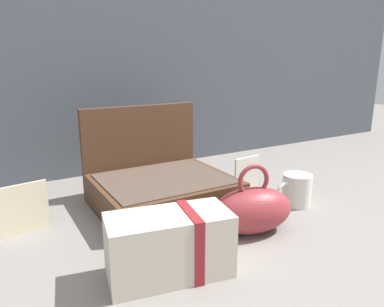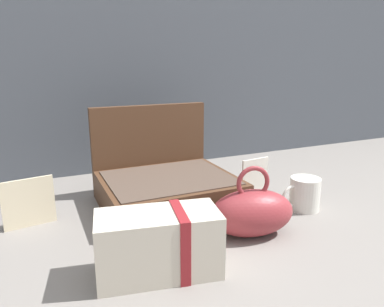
% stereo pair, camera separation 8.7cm
% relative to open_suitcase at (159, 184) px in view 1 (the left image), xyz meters
% --- Properties ---
extents(ground_plane, '(6.00, 6.00, 0.00)m').
position_rel_open_suitcase_xyz_m(ground_plane, '(0.01, -0.16, -0.06)').
color(ground_plane, slate).
extents(open_suitcase, '(0.37, 0.33, 0.28)m').
position_rel_open_suitcase_xyz_m(open_suitcase, '(0.00, 0.00, 0.00)').
color(open_suitcase, '#4C301E').
rests_on(open_suitcase, ground_plane).
extents(teal_pouch_handbag, '(0.23, 0.16, 0.18)m').
position_rel_open_suitcase_xyz_m(teal_pouch_handbag, '(0.12, -0.28, -0.00)').
color(teal_pouch_handbag, maroon).
rests_on(teal_pouch_handbag, ground_plane).
extents(cream_toiletry_bag, '(0.26, 0.16, 0.13)m').
position_rel_open_suitcase_xyz_m(cream_toiletry_bag, '(-0.14, -0.34, 0.00)').
color(cream_toiletry_bag, beige).
rests_on(cream_toiletry_bag, ground_plane).
extents(coffee_mug, '(0.12, 0.08, 0.09)m').
position_rel_open_suitcase_xyz_m(coffee_mug, '(0.34, -0.21, -0.02)').
color(coffee_mug, silver).
rests_on(coffee_mug, ground_plane).
extents(info_card_left, '(0.13, 0.03, 0.13)m').
position_rel_open_suitcase_xyz_m(info_card_left, '(-0.37, -0.00, 0.00)').
color(info_card_left, beige).
rests_on(info_card_left, ground_plane).
extents(poster_card_right, '(0.10, 0.02, 0.12)m').
position_rel_open_suitcase_xyz_m(poster_card_right, '(0.27, -0.07, -0.00)').
color(poster_card_right, silver).
rests_on(poster_card_right, ground_plane).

